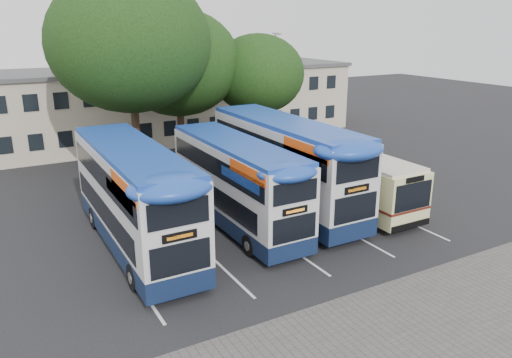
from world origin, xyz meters
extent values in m
plane|color=black|center=(0.00, 0.00, 0.00)|extent=(120.00, 120.00, 0.00)
cube|color=#595654|center=(-2.00, -5.00, 0.01)|extent=(40.00, 6.00, 0.01)
cube|color=silver|center=(-10.75, 5.00, 0.01)|extent=(0.12, 11.00, 0.01)
cube|color=silver|center=(-7.25, 5.00, 0.01)|extent=(0.12, 11.00, 0.01)
cube|color=silver|center=(-3.75, 5.00, 0.01)|extent=(0.12, 11.00, 0.01)
cube|color=silver|center=(-0.25, 5.00, 0.01)|extent=(0.12, 11.00, 0.01)
cube|color=silver|center=(3.25, 5.00, 0.01)|extent=(0.12, 11.00, 0.01)
cube|color=#C3B69D|center=(0.00, 27.00, 3.00)|extent=(32.00, 8.00, 6.00)
cube|color=#4C4C4F|center=(0.00, 27.00, 6.05)|extent=(32.40, 8.40, 0.30)
cube|color=black|center=(0.00, 22.98, 1.70)|extent=(30.00, 0.06, 1.20)
cube|color=black|center=(0.00, 22.98, 4.50)|extent=(30.00, 0.06, 1.20)
cylinder|color=gray|center=(6.00, 20.00, 4.50)|extent=(0.14, 0.14, 9.00)
cube|color=gray|center=(6.00, 20.00, 9.00)|extent=(0.12, 0.80, 0.12)
cube|color=gray|center=(6.00, 19.60, 8.95)|extent=(0.25, 0.50, 0.12)
cylinder|color=black|center=(-6.67, 16.10, 3.19)|extent=(0.50, 0.50, 6.37)
ellipsoid|color=black|center=(-6.67, 16.10, 8.67)|extent=(9.90, 9.90, 8.42)
cylinder|color=black|center=(-2.59, 18.91, 2.63)|extent=(0.50, 0.50, 5.25)
ellipsoid|color=black|center=(-2.59, 18.91, 7.14)|extent=(8.70, 8.70, 7.40)
cylinder|color=black|center=(3.01, 17.49, 2.29)|extent=(0.50, 0.50, 4.58)
ellipsoid|color=black|center=(3.01, 17.49, 6.23)|extent=(6.80, 6.80, 5.78)
cube|color=#111E3E|center=(-9.75, 6.03, 0.75)|extent=(2.67, 11.23, 0.86)
cube|color=silver|center=(-9.75, 6.03, 2.83)|extent=(2.67, 11.23, 3.31)
cube|color=#1B42A5|center=(-9.75, 6.03, 4.54)|extent=(2.62, 11.00, 0.32)
cube|color=black|center=(-9.75, 6.35, 1.92)|extent=(2.71, 9.94, 1.07)
cube|color=black|center=(-9.75, 6.03, 3.58)|extent=(2.71, 10.59, 0.96)
cube|color=#F95915|center=(-8.41, 2.34, 4.17)|extent=(0.02, 3.42, 0.59)
cube|color=black|center=(-9.75, 0.39, 2.73)|extent=(1.28, 0.06, 0.32)
cylinder|color=black|center=(-10.96, 9.29, 0.53)|extent=(0.32, 1.07, 1.07)
cylinder|color=black|center=(-8.54, 9.29, 0.53)|extent=(0.32, 1.07, 1.07)
cylinder|color=black|center=(-10.96, 2.34, 0.53)|extent=(0.32, 1.07, 1.07)
cylinder|color=black|center=(-8.54, 2.34, 0.53)|extent=(0.32, 1.07, 1.07)
cube|color=#111E3E|center=(-4.58, 6.16, 0.69)|extent=(2.47, 10.38, 0.79)
cube|color=silver|center=(-4.58, 6.16, 2.62)|extent=(2.47, 10.38, 3.07)
cube|color=#1B42A5|center=(-4.58, 6.16, 4.20)|extent=(2.42, 10.18, 0.30)
cube|color=black|center=(-4.58, 6.46, 1.78)|extent=(2.51, 9.20, 0.99)
cube|color=black|center=(-4.58, 6.16, 3.31)|extent=(2.51, 9.79, 0.89)
cube|color=#F95915|center=(-3.34, 2.75, 3.86)|extent=(0.02, 3.16, 0.54)
cube|color=black|center=(-4.58, 0.94, 2.52)|extent=(1.19, 0.06, 0.30)
cylinder|color=black|center=(-5.70, 9.18, 0.49)|extent=(0.30, 0.99, 0.99)
cylinder|color=black|center=(-3.46, 9.18, 0.49)|extent=(0.30, 0.99, 0.99)
cylinder|color=black|center=(-5.70, 2.75, 0.49)|extent=(0.30, 0.99, 0.99)
cylinder|color=black|center=(-3.46, 2.75, 0.49)|extent=(0.30, 0.99, 0.99)
cube|color=#111E3E|center=(-1.23, 7.00, 0.78)|extent=(2.79, 11.71, 0.89)
cube|color=silver|center=(-1.23, 7.00, 2.95)|extent=(2.79, 11.71, 3.46)
cube|color=#1B42A5|center=(-1.23, 7.00, 4.74)|extent=(2.73, 11.47, 0.33)
cube|color=black|center=(-1.23, 7.33, 2.01)|extent=(2.83, 10.37, 1.11)
cube|color=black|center=(-1.23, 7.00, 3.73)|extent=(2.83, 11.04, 1.00)
cube|color=#F95915|center=(0.17, 3.15, 4.35)|extent=(0.02, 3.57, 0.61)
cube|color=black|center=(-1.23, 1.11, 2.84)|extent=(1.34, 0.06, 0.33)
cylinder|color=black|center=(-2.49, 10.40, 0.56)|extent=(0.33, 1.11, 1.11)
cylinder|color=black|center=(0.03, 10.40, 0.56)|extent=(0.33, 1.11, 1.11)
cylinder|color=black|center=(-2.49, 3.15, 0.56)|extent=(0.33, 1.11, 1.11)
cylinder|color=black|center=(0.03, 3.15, 0.56)|extent=(0.33, 1.11, 1.11)
cube|color=red|center=(0.18, 8.39, 3.73)|extent=(0.02, 4.46, 0.95)
cube|color=beige|center=(2.18, 6.18, 1.62)|extent=(2.58, 10.31, 2.63)
cube|color=beige|center=(2.18, 6.18, 2.99)|extent=(2.47, 9.90, 0.21)
cube|color=black|center=(2.18, 6.69, 2.06)|extent=(2.62, 8.25, 0.93)
cube|color=#561911|center=(2.18, 6.18, 1.19)|extent=(2.61, 10.33, 0.12)
cube|color=black|center=(2.18, 1.00, 1.96)|extent=(2.27, 0.06, 1.34)
cylinder|color=black|center=(1.01, 2.67, 0.52)|extent=(0.31, 1.03, 1.03)
cylinder|color=black|center=(3.34, 2.67, 0.52)|extent=(0.31, 1.03, 1.03)
cylinder|color=black|center=(1.01, 9.27, 0.52)|extent=(0.31, 1.03, 1.03)
cylinder|color=black|center=(3.34, 9.27, 0.52)|extent=(0.31, 1.03, 1.03)
camera|label=1|loc=(-15.20, -14.79, 9.83)|focal=35.00mm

